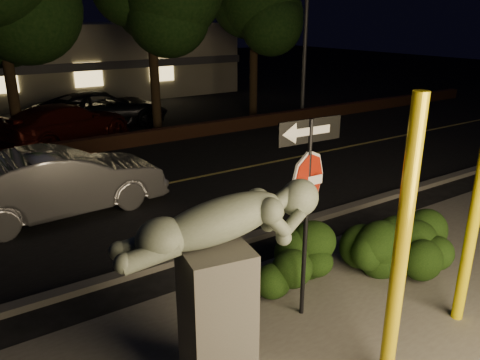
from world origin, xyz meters
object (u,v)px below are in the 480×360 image
signpost (308,181)px  silver_sedan (60,182)px  yellow_pole_left (401,250)px  sculpture (220,274)px  parked_car_darkred (66,124)px  yellow_pole_right (474,218)px  parked_car_dark (103,109)px

signpost → silver_sedan: (-2.09, 6.09, -1.42)m
yellow_pole_left → sculpture: 2.11m
signpost → sculpture: size_ratio=1.18×
parked_car_darkred → yellow_pole_right: bearing=165.1°
silver_sedan → sculpture: bearing=179.0°
silver_sedan → signpost: bearing=-164.3°
silver_sedan → parked_car_dark: (3.70, 8.43, -0.04)m
silver_sedan → parked_car_dark: size_ratio=0.88×
yellow_pole_left → signpost: 1.68m
sculpture → parked_car_dark: 15.53m
yellow_pole_right → parked_car_darkred: bearing=99.1°
signpost → parked_car_dark: (1.61, 14.52, -1.45)m
yellow_pole_right → silver_sedan: (-4.01, 7.48, -0.90)m
yellow_pole_left → yellow_pole_right: bearing=7.3°
sculpture → parked_car_dark: bearing=87.0°
signpost → parked_car_dark: signpost is taller
yellow_pole_right → sculpture: size_ratio=1.28×
sculpture → silver_sedan: sculpture is taller
parked_car_dark → parked_car_darkred: bearing=137.1°
silver_sedan → parked_car_darkred: size_ratio=0.94×
signpost → silver_sedan: size_ratio=0.65×
signpost → parked_car_dark: bearing=86.5°
yellow_pole_right → signpost: (-1.92, 1.40, 0.52)m
yellow_pole_right → parked_car_darkred: (-2.26, 14.07, -0.95)m
parked_car_dark → silver_sedan: bearing=159.9°
yellow_pole_left → parked_car_dark: (1.61, 16.16, -1.09)m
signpost → sculpture: 2.01m
yellow_pole_left → silver_sedan: bearing=105.1°
sculpture → parked_car_darkred: size_ratio=0.52×
yellow_pole_left → sculpture: bearing=150.3°
silver_sedan → yellow_pole_left: bearing=-168.1°
signpost → yellow_pole_left: bearing=-87.3°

